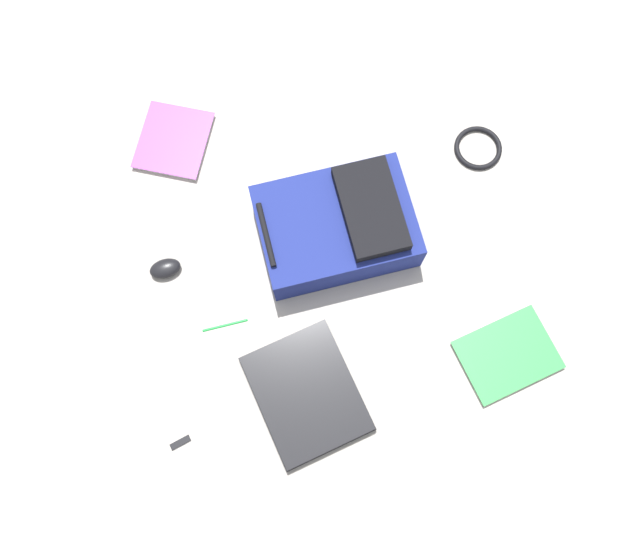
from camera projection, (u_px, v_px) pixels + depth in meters
ground_plane at (327, 264)px, 1.86m from camera, size 3.89×3.89×0.00m
backpack at (339, 225)px, 1.82m from camera, size 0.33×0.45×0.17m
laptop at (306, 393)px, 1.74m from camera, size 0.38×0.33×0.03m
book_manual at (507, 355)px, 1.78m from camera, size 0.25×0.30×0.02m
book_red at (174, 141)px, 1.96m from camera, size 0.29×0.28×0.02m
computer_mouse at (165, 268)px, 1.84m from camera, size 0.06×0.10×0.04m
cable_coil at (478, 148)px, 1.95m from camera, size 0.15×0.15×0.02m
pen_black at (225, 325)px, 1.81m from camera, size 0.01×0.13×0.01m
usb_stick at (180, 443)px, 1.72m from camera, size 0.03×0.06×0.01m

